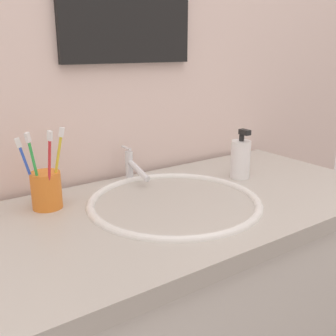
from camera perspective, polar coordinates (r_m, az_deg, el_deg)
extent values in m
cube|color=beige|center=(1.30, -6.31, 14.90)|extent=(2.38, 0.04, 2.40)
cube|color=silver|center=(1.32, 2.47, -22.87)|extent=(1.13, 0.55, 0.80)
cube|color=#BCB7AD|center=(1.10, 2.74, -5.82)|extent=(1.18, 0.59, 0.04)
ellipsoid|color=white|center=(1.10, 0.90, -7.36)|extent=(0.41, 0.41, 0.10)
torus|color=white|center=(1.08, 0.91, -4.94)|extent=(0.47, 0.47, 0.02)
cylinder|color=#595B60|center=(1.12, 0.89, -9.51)|extent=(0.03, 0.03, 0.01)
cylinder|color=silver|center=(1.26, -5.57, 0.39)|extent=(0.02, 0.02, 0.09)
cylinder|color=silver|center=(1.22, -4.30, -0.25)|extent=(0.02, 0.11, 0.05)
cylinder|color=silver|center=(1.26, -5.98, 2.88)|extent=(0.01, 0.05, 0.01)
cylinder|color=orange|center=(1.08, -16.99, -3.05)|extent=(0.08, 0.08, 0.10)
cylinder|color=blue|center=(1.06, -19.08, -1.02)|extent=(0.05, 0.01, 0.18)
cube|color=white|center=(1.04, -20.63, 3.40)|extent=(0.02, 0.01, 0.03)
cylinder|color=yellow|center=(1.05, -15.69, -0.27)|extent=(0.05, 0.03, 0.20)
cube|color=white|center=(1.03, -14.97, 4.98)|extent=(0.02, 0.02, 0.03)
cylinder|color=green|center=(1.04, -18.28, -0.77)|extent=(0.04, 0.03, 0.19)
cube|color=white|center=(1.00, -19.42, 4.14)|extent=(0.02, 0.02, 0.03)
cylinder|color=red|center=(1.03, -16.60, -0.76)|extent=(0.02, 0.04, 0.20)
cube|color=white|center=(0.99, -16.54, 4.45)|extent=(0.01, 0.02, 0.03)
cylinder|color=white|center=(1.29, 10.31, 1.24)|extent=(0.06, 0.06, 0.12)
cylinder|color=black|center=(1.28, 10.48, 4.28)|extent=(0.02, 0.02, 0.02)
cube|color=black|center=(1.26, 10.91, 5.06)|extent=(0.02, 0.04, 0.02)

